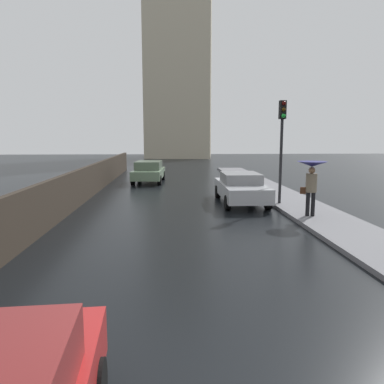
% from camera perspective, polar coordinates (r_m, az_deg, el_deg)
% --- Properties ---
extents(car_silver_near_kerb, '(1.88, 4.60, 1.35)m').
position_cam_1_polar(car_silver_near_kerb, '(16.75, 7.48, 0.68)').
color(car_silver_near_kerb, '#B2B5BA').
rests_on(car_silver_near_kerb, ground).
extents(car_green_far_ahead, '(2.07, 4.33, 1.38)m').
position_cam_1_polar(car_green_far_ahead, '(24.33, -6.64, 3.17)').
color(car_green_far_ahead, slate).
rests_on(car_green_far_ahead, ground).
extents(pedestrian_with_umbrella_near, '(1.04, 1.04, 1.95)m').
position_cam_1_polar(pedestrian_with_umbrella_near, '(13.79, 17.84, 2.65)').
color(pedestrian_with_umbrella_near, black).
rests_on(pedestrian_with_umbrella_near, sidewalk_strip).
extents(traffic_light, '(0.26, 0.39, 4.28)m').
position_cam_1_polar(traffic_light, '(16.09, 13.60, 8.80)').
color(traffic_light, black).
rests_on(traffic_light, sidewalk_strip).
extents(distant_tower, '(9.98, 11.03, 31.17)m').
position_cam_1_polar(distant_tower, '(55.73, -1.88, 19.37)').
color(distant_tower, '#B2A88E').
rests_on(distant_tower, ground).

